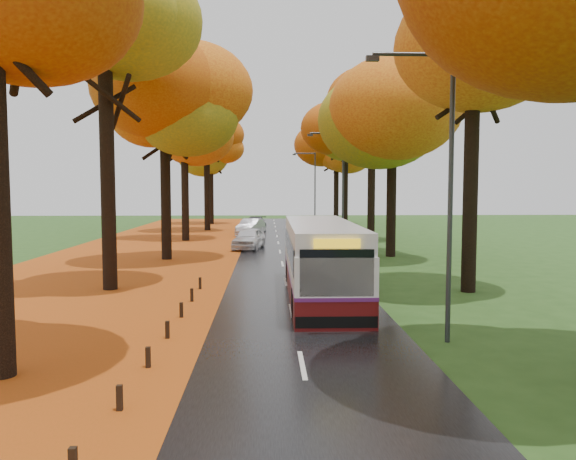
{
  "coord_description": "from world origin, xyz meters",
  "views": [
    {
      "loc": [
        -0.83,
        -7.26,
        4.32
      ],
      "look_at": [
        0.0,
        15.42,
        2.6
      ],
      "focal_mm": 35.0,
      "sensor_mm": 36.0,
      "label": 1
    }
  ],
  "objects": [
    {
      "name": "trees_left",
      "position": [
        -7.18,
        27.06,
        9.53
      ],
      "size": [
        9.2,
        74.0,
        13.88
      ],
      "color": "black",
      "rests_on": "ground"
    },
    {
      "name": "trees_right",
      "position": [
        7.19,
        26.91,
        9.69
      ],
      "size": [
        9.3,
        74.2,
        13.96
      ],
      "color": "black",
      "rests_on": "ground"
    },
    {
      "name": "car_dark",
      "position": [
        -2.11,
        48.36,
        0.72
      ],
      "size": [
        2.55,
        4.88,
        1.35
      ],
      "primitive_type": "imported",
      "rotation": [
        0.0,
        0.0,
        -0.15
      ],
      "color": "black",
      "rests_on": "road"
    },
    {
      "name": "streetlamp_far",
      "position": [
        3.95,
        52.0,
        4.71
      ],
      "size": [
        2.45,
        0.18,
        8.0
      ],
      "color": "#333538",
      "rests_on": "ground"
    },
    {
      "name": "bus",
      "position": [
        1.26,
        14.6,
        1.57
      ],
      "size": [
        2.63,
        11.1,
        2.92
      ],
      "rotation": [
        0.0,
        0.0,
        -0.01
      ],
      "color": "#520C0D",
      "rests_on": "road"
    },
    {
      "name": "bollard_row",
      "position": [
        -3.7,
        4.7,
        0.26
      ],
      "size": [
        0.11,
        23.51,
        0.52
      ],
      "color": "black",
      "rests_on": "ground"
    },
    {
      "name": "leaf_verge",
      "position": [
        -9.0,
        25.0,
        0.01
      ],
      "size": [
        12.0,
        90.0,
        0.02
      ],
      "primitive_type": "cube",
      "color": "#95410D",
      "rests_on": "ground"
    },
    {
      "name": "streetlamp_mid",
      "position": [
        3.95,
        30.0,
        4.71
      ],
      "size": [
        2.45,
        0.18,
        8.0
      ],
      "color": "#333538",
      "rests_on": "ground"
    },
    {
      "name": "leaf_drift",
      "position": [
        -3.05,
        25.0,
        0.04
      ],
      "size": [
        0.9,
        90.0,
        0.01
      ],
      "primitive_type": "cube",
      "color": "#B44712",
      "rests_on": "road"
    },
    {
      "name": "road",
      "position": [
        0.0,
        25.0,
        0.02
      ],
      "size": [
        6.5,
        90.0,
        0.04
      ],
      "primitive_type": "cube",
      "color": "black",
      "rests_on": "ground"
    },
    {
      "name": "car_white",
      "position": [
        -2.13,
        31.72,
        0.79
      ],
      "size": [
        2.53,
        4.66,
        1.5
      ],
      "primitive_type": "imported",
      "rotation": [
        0.0,
        0.0,
        -0.18
      ],
      "color": "silver",
      "rests_on": "road"
    },
    {
      "name": "streetlamp_near",
      "position": [
        3.95,
        8.0,
        4.71
      ],
      "size": [
        2.45,
        0.18,
        8.0
      ],
      "color": "#333538",
      "rests_on": "ground"
    },
    {
      "name": "centre_line",
      "position": [
        0.0,
        25.0,
        0.04
      ],
      "size": [
        0.12,
        90.0,
        0.01
      ],
      "primitive_type": "cube",
      "color": "silver",
      "rests_on": "road"
    },
    {
      "name": "car_silver",
      "position": [
        -2.35,
        43.43,
        0.77
      ],
      "size": [
        2.72,
        4.71,
        1.47
      ],
      "primitive_type": "imported",
      "rotation": [
        0.0,
        0.0,
        -0.28
      ],
      "color": "#B0B3B8",
      "rests_on": "road"
    }
  ]
}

